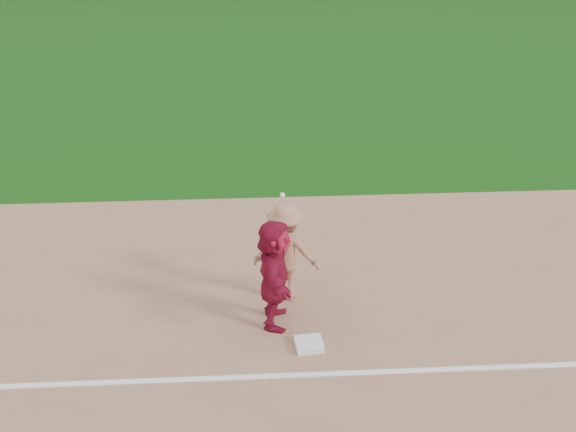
{
  "coord_description": "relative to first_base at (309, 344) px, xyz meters",
  "views": [
    {
      "loc": [
        -0.61,
        -8.59,
        6.25
      ],
      "look_at": [
        0.0,
        1.5,
        1.3
      ],
      "focal_mm": 45.0,
      "sensor_mm": 36.0,
      "label": 1
    }
  ],
  "objects": [
    {
      "name": "ground",
      "position": [
        -0.2,
        0.17,
        -0.06
      ],
      "size": [
        160.0,
        160.0,
        0.0
      ],
      "primitive_type": "plane",
      "color": "#13470D",
      "rests_on": "ground"
    },
    {
      "name": "foul_line",
      "position": [
        -0.2,
        -0.63,
        -0.04
      ],
      "size": [
        60.0,
        0.1,
        0.01
      ],
      "primitive_type": "cube",
      "color": "white",
      "rests_on": "infield_dirt"
    },
    {
      "name": "first_base_play",
      "position": [
        -0.25,
        1.37,
        0.76
      ],
      "size": [
        1.15,
        1.17,
        2.14
      ],
      "color": "#939396",
      "rests_on": "infield_dirt"
    },
    {
      "name": "first_base",
      "position": [
        0.0,
        0.0,
        0.0
      ],
      "size": [
        0.42,
        0.42,
        0.09
      ],
      "primitive_type": "cube",
      "rotation": [
        0.0,
        0.0,
        0.09
      ],
      "color": "white",
      "rests_on": "infield_dirt"
    },
    {
      "name": "base_runner",
      "position": [
        -0.46,
        0.66,
        0.8
      ],
      "size": [
        0.61,
        1.6,
        1.7
      ],
      "primitive_type": "imported",
      "rotation": [
        0.0,
        0.0,
        1.5
      ],
      "color": "maroon",
      "rests_on": "infield_dirt"
    }
  ]
}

